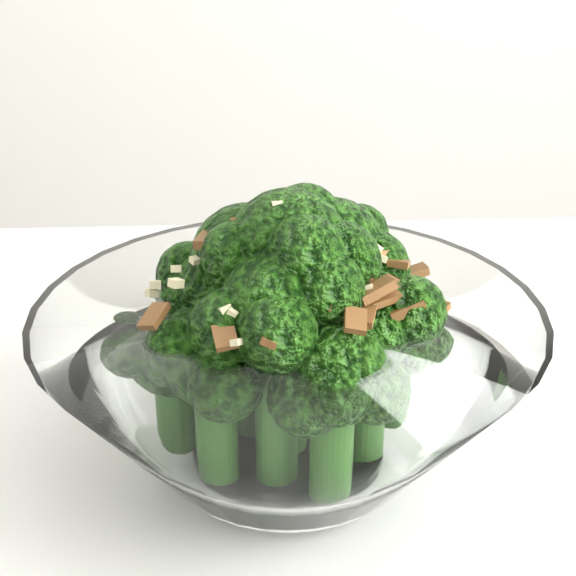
# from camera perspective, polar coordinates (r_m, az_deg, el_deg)

# --- Properties ---
(broccoli_dish) EXTENTS (0.23, 0.23, 0.14)m
(broccoli_dish) POSITION_cam_1_polar(r_m,az_deg,el_deg) (0.41, 0.01, -5.03)
(broccoli_dish) COLOR white
(broccoli_dish) RESTS_ON table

